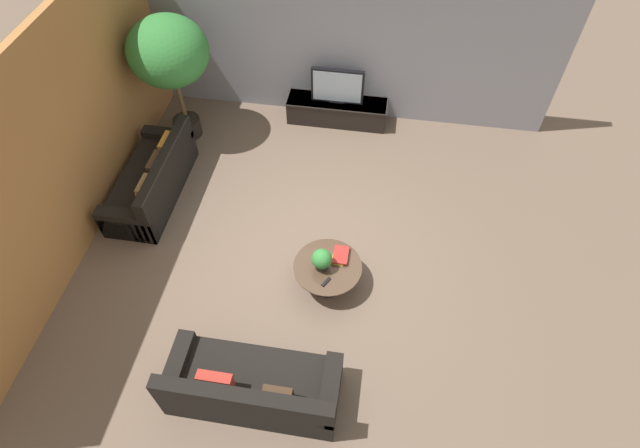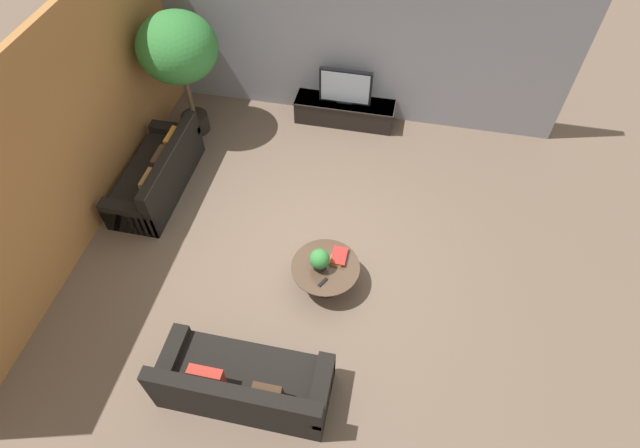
# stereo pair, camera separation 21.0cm
# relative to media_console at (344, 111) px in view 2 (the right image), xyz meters

# --- Properties ---
(ground_plane) EXTENTS (24.00, 24.00, 0.00)m
(ground_plane) POSITION_rel_media_console_xyz_m (-0.04, -2.94, -0.23)
(ground_plane) COLOR brown
(back_wall_stone) EXTENTS (7.40, 0.12, 3.00)m
(back_wall_stone) POSITION_rel_media_console_xyz_m (-0.04, 0.32, 1.27)
(back_wall_stone) COLOR gray
(back_wall_stone) RESTS_ON ground
(side_wall_left) EXTENTS (0.12, 7.40, 3.00)m
(side_wall_left) POSITION_rel_media_console_xyz_m (-3.30, -2.74, 1.27)
(side_wall_left) COLOR #B2753D
(side_wall_left) RESTS_ON ground
(media_console) EXTENTS (1.81, 0.50, 0.44)m
(media_console) POSITION_rel_media_console_xyz_m (0.00, 0.00, 0.00)
(media_console) COLOR black
(media_console) RESTS_ON ground
(television) EXTENTS (0.92, 0.13, 0.64)m
(television) POSITION_rel_media_console_xyz_m (0.00, -0.00, 0.53)
(television) COLOR black
(television) RESTS_ON media_console
(coffee_table) EXTENTS (0.93, 0.93, 0.40)m
(coffee_table) POSITION_rel_media_console_xyz_m (0.35, -3.51, 0.05)
(coffee_table) COLOR black
(coffee_table) RESTS_ON ground
(couch_by_wall) EXTENTS (0.84, 2.00, 0.84)m
(couch_by_wall) POSITION_rel_media_console_xyz_m (-2.62, -2.26, 0.06)
(couch_by_wall) COLOR black
(couch_by_wall) RESTS_ON ground
(couch_near_entry) EXTENTS (2.00, 0.84, 0.84)m
(couch_near_entry) POSITION_rel_media_console_xyz_m (-0.27, -5.25, 0.05)
(couch_near_entry) COLOR black
(couch_near_entry) RESTS_ON ground
(potted_palm_tall) EXTENTS (1.27, 1.27, 2.19)m
(potted_palm_tall) POSITION_rel_media_console_xyz_m (-2.58, -0.77, 1.36)
(potted_palm_tall) COLOR black
(potted_palm_tall) RESTS_ON ground
(potted_plant_tabletop) EXTENTS (0.27, 0.27, 0.33)m
(potted_plant_tabletop) POSITION_rel_media_console_xyz_m (0.28, -3.54, 0.35)
(potted_plant_tabletop) COLOR black
(potted_plant_tabletop) RESTS_ON coffee_table
(book_stack) EXTENTS (0.22, 0.31, 0.06)m
(book_stack) POSITION_rel_media_console_xyz_m (0.49, -3.33, 0.20)
(book_stack) COLOR gold
(book_stack) RESTS_ON coffee_table
(remote_black) EXTENTS (0.11, 0.16, 0.02)m
(remote_black) POSITION_rel_media_console_xyz_m (0.37, -3.77, 0.18)
(remote_black) COLOR black
(remote_black) RESTS_ON coffee_table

